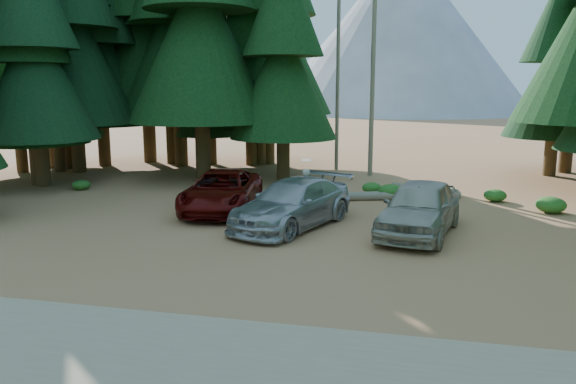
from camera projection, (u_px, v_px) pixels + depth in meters
name	position (u px, v px, depth m)	size (l,w,h in m)	color
ground	(300.00, 254.00, 15.92)	(160.00, 160.00, 0.00)	#AC7649
gravel_strip	(225.00, 362.00, 9.69)	(26.00, 3.50, 0.01)	tan
forest_belt_north	(356.00, 173.00, 30.28)	(36.00, 7.00, 22.00)	black
snag_front	(373.00, 59.00, 28.50)	(0.24, 0.24, 12.00)	#70685A
snag_back	(338.00, 79.00, 30.56)	(0.20, 0.20, 10.00)	#70685A
mountain_peak	(386.00, 38.00, 98.58)	(48.00, 50.00, 28.00)	gray
red_pickup	(222.00, 191.00, 21.25)	(2.49, 5.41, 1.50)	#540907
silver_minivan_center	(292.00, 204.00, 18.82)	(2.20, 5.41, 1.57)	#ADB0B5
silver_minivan_right	(420.00, 208.00, 17.87)	(2.04, 5.06, 1.73)	#ABA898
frisbee_player	(306.00, 190.00, 20.20)	(0.65, 0.48, 1.93)	beige
log_left	(344.00, 196.00, 23.29)	(0.31, 0.31, 4.39)	#70685A
log_mid	(424.00, 188.00, 25.18)	(0.25, 0.25, 3.08)	#70685A
log_right	(401.00, 196.00, 23.32)	(0.32, 0.32, 5.04)	#70685A
shrub_far_left	(235.00, 183.00, 25.80)	(0.97, 0.97, 0.53)	#2D5F1C
shrub_left	(200.00, 190.00, 24.39)	(0.75, 0.75, 0.41)	#2D5F1C
shrub_center_left	(372.00, 188.00, 24.71)	(0.86, 0.86, 0.47)	#2D5F1C
shrub_center_right	(390.00, 191.00, 23.66)	(1.06, 1.06, 0.58)	#2D5F1C
shrub_right	(495.00, 195.00, 22.98)	(0.91, 0.91, 0.50)	#2D5F1C
shrub_far_right	(551.00, 205.00, 20.94)	(1.09, 1.09, 0.60)	#2D5F1C
shrub_edge_west	(81.00, 185.00, 25.54)	(0.81, 0.81, 0.45)	#2D5F1C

